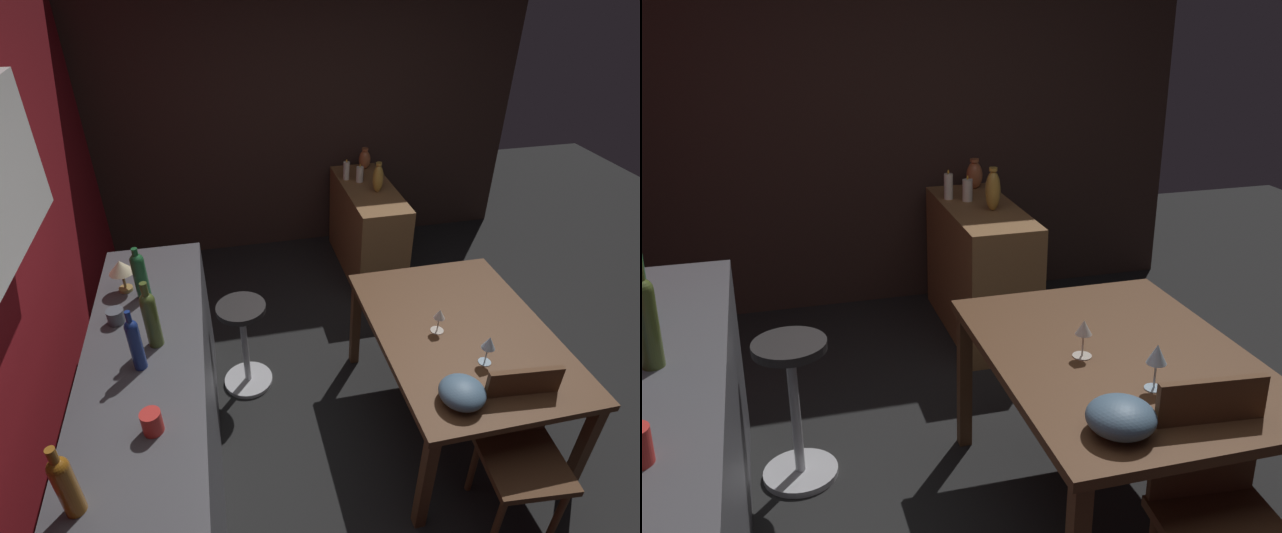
# 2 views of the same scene
# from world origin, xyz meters

# --- Properties ---
(ground_plane) EXTENTS (9.00, 9.00, 0.00)m
(ground_plane) POSITION_xyz_m (0.00, 0.00, 0.00)
(ground_plane) COLOR black
(wall_side_right) EXTENTS (0.10, 4.40, 2.60)m
(wall_side_right) POSITION_xyz_m (2.55, 0.30, 1.30)
(wall_side_right) COLOR #33231E
(wall_side_right) RESTS_ON ground_plane
(dining_table) EXTENTS (1.38, 1.00, 0.74)m
(dining_table) POSITION_xyz_m (-0.00, -0.29, 0.66)
(dining_table) COLOR #56351E
(dining_table) RESTS_ON ground_plane
(kitchen_counter) EXTENTS (2.10, 0.60, 0.90)m
(kitchen_counter) POSITION_xyz_m (0.02, 1.47, 0.45)
(kitchen_counter) COLOR #4C4C51
(kitchen_counter) RESTS_ON ground_plane
(sideboard_cabinet) EXTENTS (1.10, 0.44, 0.82)m
(sideboard_cabinet) POSITION_xyz_m (1.86, -0.30, 0.41)
(sideboard_cabinet) COLOR olive
(sideboard_cabinet) RESTS_ON ground_plane
(chair_near_window) EXTENTS (0.44, 0.44, 0.90)m
(chair_near_window) POSITION_xyz_m (-0.62, -0.34, 0.49)
(chair_near_window) COLOR #56351E
(chair_near_window) RESTS_ON ground_plane
(bar_stool) EXTENTS (0.34, 0.34, 0.68)m
(bar_stool) POSITION_xyz_m (0.59, 0.95, 0.36)
(bar_stool) COLOR #262323
(bar_stool) RESTS_ON ground_plane
(wine_glass_left) EXTENTS (0.07, 0.07, 0.18)m
(wine_glass_left) POSITION_xyz_m (-0.27, -0.28, 0.87)
(wine_glass_left) COLOR silver
(wine_glass_left) RESTS_ON dining_table
(wine_glass_right) EXTENTS (0.08, 0.08, 0.15)m
(wine_glass_right) POSITION_xyz_m (0.03, -0.14, 0.85)
(wine_glass_right) COLOR silver
(wine_glass_right) RESTS_ON dining_table
(fruit_bowl) EXTENTS (0.23, 0.23, 0.12)m
(fruit_bowl) POSITION_xyz_m (-0.49, -0.04, 0.80)
(fruit_bowl) COLOR slate
(fruit_bowl) RESTS_ON dining_table
(wine_bottle_olive) EXTENTS (0.08, 0.08, 0.38)m
(wine_bottle_olive) POSITION_xyz_m (0.07, 1.40, 1.08)
(wine_bottle_olive) COLOR #475623
(wine_bottle_olive) RESTS_ON kitchen_counter
(pillar_candle_tall) EXTENTS (0.06, 0.06, 0.19)m
(pillar_candle_tall) POSITION_xyz_m (2.08, -0.15, 0.90)
(pillar_candle_tall) COLOR white
(pillar_candle_tall) RESTS_ON sideboard_cabinet
(pillar_candle_short) EXTENTS (0.06, 0.06, 0.16)m
(pillar_candle_short) POSITION_xyz_m (2.00, -0.25, 0.89)
(pillar_candle_short) COLOR white
(pillar_candle_short) RESTS_ON sideboard_cabinet
(vase_brass) EXTENTS (0.09, 0.09, 0.26)m
(vase_brass) POSITION_xyz_m (1.76, -0.34, 0.95)
(vase_brass) COLOR #B78C38
(vase_brass) RESTS_ON sideboard_cabinet
(vase_copper) EXTENTS (0.11, 0.11, 0.20)m
(vase_copper) POSITION_xyz_m (2.28, -0.38, 0.91)
(vase_copper) COLOR #B26038
(vase_copper) RESTS_ON sideboard_cabinet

